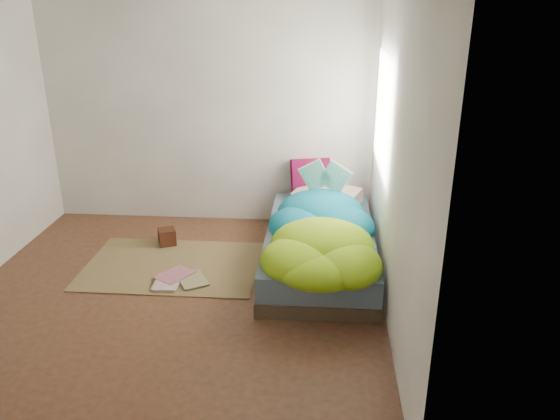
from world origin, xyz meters
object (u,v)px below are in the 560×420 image
Objects in this scene: pillow_magenta at (310,178)px; open_book at (325,167)px; wooden_box at (167,237)px; floor_book_a at (155,282)px; bed at (320,247)px; floor_book_b at (166,272)px.

pillow_magenta is 0.54m from open_book.
open_book is at bearing 6.73° from wooden_box.
bed is at bearing 19.43° from floor_book_a.
pillow_magenta is 1.36× the size of floor_book_a.
pillow_magenta is at bearing 118.50° from open_book.
floor_book_b is at bearing 74.50° from floor_book_a.
floor_book_a is 0.19m from floor_book_b.
open_book reaches higher than floor_book_b.
pillow_magenta is at bearing 97.38° from bed.
pillow_magenta is at bearing 76.76° from floor_book_b.
open_book reaches higher than wooden_box.
wooden_box is at bearing -169.37° from pillow_magenta.
wooden_box is 0.54× the size of floor_book_a.
wooden_box is at bearing 169.71° from bed.
pillow_magenta reaches higher than floor_book_b.
wooden_box is (-1.42, -0.64, -0.45)m from pillow_magenta.
floor_book_a is at bearing -159.85° from bed.
floor_book_b is at bearing -148.67° from pillow_magenta.
bed is at bearing -96.16° from pillow_magenta.
open_book is (0.15, -0.45, 0.26)m from pillow_magenta.
open_book is at bearing 61.56° from floor_book_b.
wooden_box is at bearing -163.17° from open_book.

